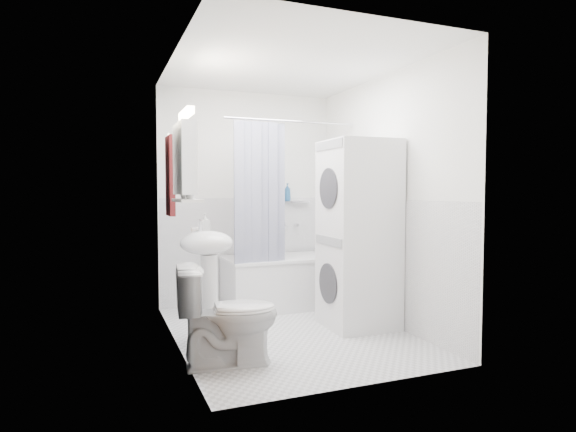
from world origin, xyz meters
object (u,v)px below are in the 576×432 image
object	(u,v)px
bathtub	(290,279)
washer_dryer	(358,234)
sink	(207,260)
toilet	(228,316)

from	to	relation	value
bathtub	washer_dryer	world-z (taller)	washer_dryer
bathtub	washer_dryer	xyz separation A→B (m)	(0.30, -0.97, 0.57)
sink	toilet	bearing A→B (deg)	-86.45
bathtub	washer_dryer	distance (m)	1.17
washer_dryer	toilet	world-z (taller)	washer_dryer
sink	bathtub	bearing A→B (deg)	40.53
washer_dryer	bathtub	bearing A→B (deg)	108.53
bathtub	sink	size ratio (longest dim) A/B	1.40
bathtub	washer_dryer	bearing A→B (deg)	-73.07
bathtub	washer_dryer	size ratio (longest dim) A/B	0.83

